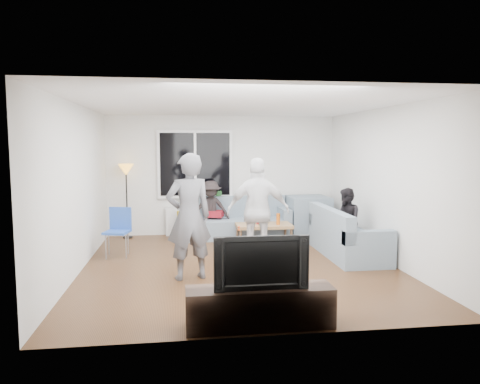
{
  "coord_description": "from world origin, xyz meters",
  "views": [
    {
      "loc": [
        -0.96,
        -7.17,
        1.97
      ],
      "look_at": [
        0.1,
        0.6,
        1.15
      ],
      "focal_mm": 33.84,
      "sensor_mm": 36.0,
      "label": 1
    }
  ],
  "objects": [
    {
      "name": "spectator_right",
      "position": [
        2.02,
        0.53,
        0.6
      ],
      "size": [
        0.5,
        0.62,
        1.2
      ],
      "primitive_type": "imported",
      "rotation": [
        0.0,
        0.0,
        -1.66
      ],
      "color": "black",
      "rests_on": "floor"
    },
    {
      "name": "wall_right",
      "position": [
        2.52,
        0.0,
        1.3
      ],
      "size": [
        0.04,
        5.5,
        2.6
      ],
      "primitive_type": "cube",
      "color": "silver",
      "rests_on": "ground"
    },
    {
      "name": "floor_lamp",
      "position": [
        -2.05,
        2.51,
        0.78
      ],
      "size": [
        0.32,
        0.32,
        1.56
      ],
      "primitive_type": null,
      "color": "#F6A22E",
      "rests_on": "floor"
    },
    {
      "name": "spectator_back",
      "position": [
        -0.29,
        2.3,
        0.61
      ],
      "size": [
        0.8,
        0.49,
        1.22
      ],
      "primitive_type": "imported",
      "rotation": [
        0.0,
        0.0,
        -0.05
      ],
      "color": "black",
      "rests_on": "floor"
    },
    {
      "name": "television",
      "position": [
        -0.11,
        -2.5,
        0.73
      ],
      "size": [
        1.01,
        0.13,
        0.58
      ],
      "primitive_type": "imported",
      "color": "black",
      "rests_on": "tv_console"
    },
    {
      "name": "cushion_yellow",
      "position": [
        -0.78,
        2.25,
        0.51
      ],
      "size": [
        0.45,
        0.41,
        0.14
      ],
      "primitive_type": "cube",
      "rotation": [
        0.0,
        0.0,
        0.27
      ],
      "color": "gold",
      "rests_on": "sofa_back_section"
    },
    {
      "name": "window_frame",
      "position": [
        -0.6,
        2.69,
        1.55
      ],
      "size": [
        1.62,
        0.06,
        1.47
      ],
      "primitive_type": "cube",
      "color": "white",
      "rests_on": "wall_back"
    },
    {
      "name": "bottle_c",
      "position": [
        0.79,
        1.66,
        0.51
      ],
      "size": [
        0.07,
        0.07,
        0.23
      ],
      "primitive_type": "cylinder",
      "color": "#311B0A",
      "rests_on": "coffee_table"
    },
    {
      "name": "bottle_b",
      "position": [
        0.63,
        1.48,
        0.52
      ],
      "size": [
        0.08,
        0.08,
        0.24
      ],
      "primitive_type": "cylinder",
      "color": "#338117",
      "rests_on": "coffee_table"
    },
    {
      "name": "bottle_d",
      "position": [
        0.97,
        1.44,
        0.51
      ],
      "size": [
        0.07,
        0.07,
        0.23
      ],
      "primitive_type": "cylinder",
      "color": "#C85911",
      "rests_on": "coffee_table"
    },
    {
      "name": "sofa_right_section",
      "position": [
        2.02,
        0.43,
        0.42
      ],
      "size": [
        2.0,
        0.85,
        0.85
      ],
      "primitive_type": null,
      "rotation": [
        0.0,
        0.0,
        1.57
      ],
      "color": "slate",
      "rests_on": "floor"
    },
    {
      "name": "floor",
      "position": [
        0.0,
        0.0,
        -0.02
      ],
      "size": [
        5.0,
        5.5,
        0.04
      ],
      "primitive_type": "cube",
      "color": "#56351C",
      "rests_on": "ground"
    },
    {
      "name": "pitcher",
      "position": [
        0.65,
        1.6,
        0.49
      ],
      "size": [
        0.17,
        0.17,
        0.17
      ],
      "primitive_type": "cylinder",
      "color": "maroon",
      "rests_on": "coffee_table"
    },
    {
      "name": "window_glass",
      "position": [
        -0.6,
        2.65,
        1.55
      ],
      "size": [
        1.5,
        0.02,
        1.35
      ],
      "primitive_type": "cube",
      "color": "black",
      "rests_on": "window_frame"
    },
    {
      "name": "radiator",
      "position": [
        -0.6,
        2.65,
        0.31
      ],
      "size": [
        1.3,
        0.12,
        0.62
      ],
      "primitive_type": "cube",
      "color": "silver",
      "rests_on": "floor"
    },
    {
      "name": "player_left",
      "position": [
        -0.82,
        -0.61,
        0.93
      ],
      "size": [
        0.77,
        0.6,
        1.85
      ],
      "primitive_type": "imported",
      "rotation": [
        0.0,
        0.0,
        3.39
      ],
      "color": "#4F4F54",
      "rests_on": "floor"
    },
    {
      "name": "player_right",
      "position": [
        0.34,
        0.12,
        0.88
      ],
      "size": [
        1.07,
        0.54,
        1.76
      ],
      "primitive_type": "imported",
      "rotation": [
        0.0,
        0.0,
        3.04
      ],
      "color": "silver",
      "rests_on": "floor"
    },
    {
      "name": "wall_left",
      "position": [
        -2.52,
        0.0,
        1.3
      ],
      "size": [
        0.04,
        5.5,
        2.6
      ],
      "primitive_type": "cube",
      "color": "silver",
      "rests_on": "ground"
    },
    {
      "name": "cushion_red",
      "position": [
        -0.22,
        2.33,
        0.51
      ],
      "size": [
        0.43,
        0.39,
        0.13
      ],
      "primitive_type": "cube",
      "rotation": [
        0.0,
        0.0,
        -0.3
      ],
      "color": "maroon",
      "rests_on": "sofa_back_section"
    },
    {
      "name": "tv_console",
      "position": [
        -0.11,
        -2.5,
        0.22
      ],
      "size": [
        1.6,
        0.4,
        0.44
      ],
      "primitive_type": "cube",
      "color": "#312118",
      "rests_on": "floor"
    },
    {
      "name": "bottle_e",
      "position": [
        1.03,
        1.69,
        0.49
      ],
      "size": [
        0.07,
        0.07,
        0.19
      ],
      "primitive_type": "cylinder",
      "color": "black",
      "rests_on": "coffee_table"
    },
    {
      "name": "bottle_a",
      "position": [
        0.41,
        1.64,
        0.5
      ],
      "size": [
        0.07,
        0.07,
        0.2
      ],
      "primitive_type": "cylinder",
      "color": "orange",
      "rests_on": "coffee_table"
    },
    {
      "name": "side_chair",
      "position": [
        -2.05,
        0.88,
        0.43
      ],
      "size": [
        0.49,
        0.49,
        0.86
      ],
      "primitive_type": null,
      "rotation": [
        0.0,
        0.0,
        -0.25
      ],
      "color": "#2A54B6",
      "rests_on": "floor"
    },
    {
      "name": "wall_front",
      "position": [
        0.0,
        -2.77,
        1.3
      ],
      "size": [
        5.0,
        0.04,
        2.6
      ],
      "primitive_type": "cube",
      "color": "silver",
      "rests_on": "ground"
    },
    {
      "name": "sofa_corner",
      "position": [
        1.83,
        2.27,
        0.42
      ],
      "size": [
        0.85,
        0.85,
        0.85
      ],
      "primitive_type": "cube",
      "color": "slate",
      "rests_on": "floor"
    },
    {
      "name": "ceiling",
      "position": [
        0.0,
        0.0,
        2.62
      ],
      "size": [
        5.0,
        5.5,
        0.04
      ],
      "primitive_type": "cube",
      "color": "white",
      "rests_on": "ground"
    },
    {
      "name": "coffee_table",
      "position": [
        0.71,
        1.55,
        0.2
      ],
      "size": [
        1.11,
        0.62,
        0.4
      ],
      "primitive_type": "cube",
      "rotation": [
        0.0,
        0.0,
        -0.02
      ],
      "color": "#A57750",
      "rests_on": "floor"
    },
    {
      "name": "window_mullion",
      "position": [
        -0.6,
        2.64,
        1.55
      ],
      "size": [
        0.05,
        0.03,
        1.35
      ],
      "primitive_type": "cube",
      "color": "white",
      "rests_on": "window_frame"
    },
    {
      "name": "sofa_back_section",
      "position": [
        0.22,
        2.27,
        0.42
      ],
      "size": [
        2.3,
        0.85,
        0.85
      ],
      "primitive_type": null,
      "color": "slate",
      "rests_on": "floor"
    },
    {
      "name": "potted_plant",
      "position": [
        -0.12,
        2.62,
        0.8
      ],
      "size": [
        0.21,
        0.17,
        0.36
      ],
      "primitive_type": "imported",
      "rotation": [
        0.0,
        0.0,
        -0.08
      ],
      "color": "#245B27",
      "rests_on": "radiator"
    },
    {
      "name": "wall_back",
      "position": [
        0.0,
        2.77,
        1.3
      ],
      "size": [
        5.0,
        0.04,
        2.6
      ],
      "primitive_type": "cube",
      "color": "silver",
      "rests_on": "ground"
    },
    {
      "name": "vase",
      "position": [
        -0.73,
        2.62,
        0.71
      ],
      "size": [
        0.19,
        0.19,
        0.17
      ],
      "primitive_type": "imported",
      "rotation": [
        0.0,
        0.0,
        -0.17
      ],
      "color": "silver",
      "rests_on": "radiator"
    }
  ]
}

